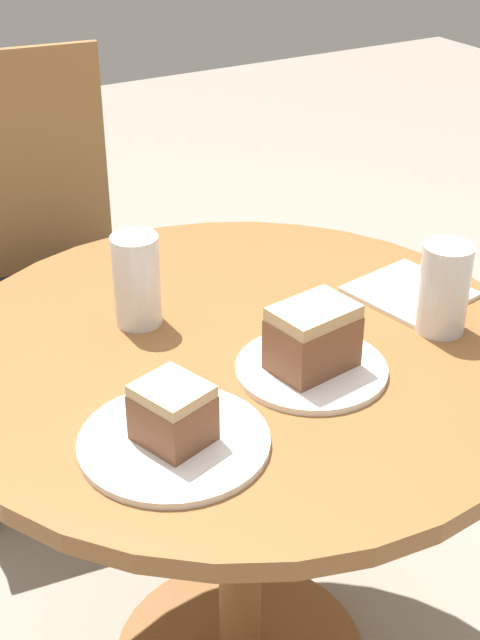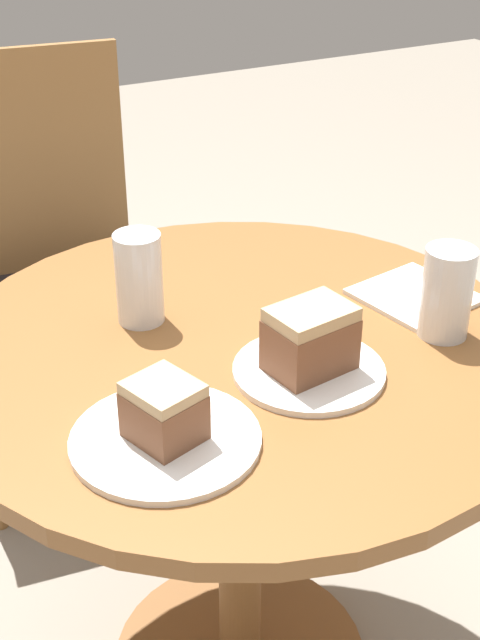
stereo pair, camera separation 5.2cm
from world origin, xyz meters
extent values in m
cylinder|color=brown|center=(0.00, 0.00, 0.36)|extent=(0.08, 0.08, 0.67)
cylinder|color=brown|center=(0.00, 0.00, 0.71)|extent=(0.92, 0.92, 0.03)
cylinder|color=olive|center=(0.11, 0.54, 0.20)|extent=(0.04, 0.04, 0.41)
cylinder|color=olive|center=(0.16, 0.94, 0.20)|extent=(0.04, 0.04, 0.41)
cube|color=black|center=(-0.07, 0.77, 0.42)|extent=(0.52, 0.51, 0.03)
cube|color=olive|center=(-0.05, 0.98, 0.70)|extent=(0.45, 0.08, 0.54)
cylinder|color=white|center=(-0.20, -0.18, 0.73)|extent=(0.25, 0.25, 0.01)
cylinder|color=white|center=(0.05, -0.12, 0.73)|extent=(0.22, 0.22, 0.01)
cube|color=brown|center=(-0.20, -0.18, 0.76)|extent=(0.10, 0.11, 0.06)
cube|color=tan|center=(-0.20, -0.18, 0.81)|extent=(0.10, 0.11, 0.02)
cube|color=brown|center=(0.05, -0.12, 0.77)|extent=(0.13, 0.10, 0.08)
cube|color=tan|center=(0.05, -0.12, 0.82)|extent=(0.13, 0.10, 0.02)
cylinder|color=beige|center=(0.29, -0.12, 0.78)|extent=(0.07, 0.07, 0.11)
cylinder|color=white|center=(0.29, -0.12, 0.79)|extent=(0.08, 0.08, 0.14)
cylinder|color=silver|center=(-0.11, 0.14, 0.76)|extent=(0.07, 0.07, 0.08)
cylinder|color=white|center=(-0.11, 0.14, 0.80)|extent=(0.07, 0.07, 0.15)
cube|color=white|center=(0.33, -0.01, 0.73)|extent=(0.20, 0.20, 0.01)
camera|label=1|loc=(-0.59, -1.01, 1.43)|focal=50.00mm
camera|label=2|loc=(-0.54, -1.03, 1.43)|focal=50.00mm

